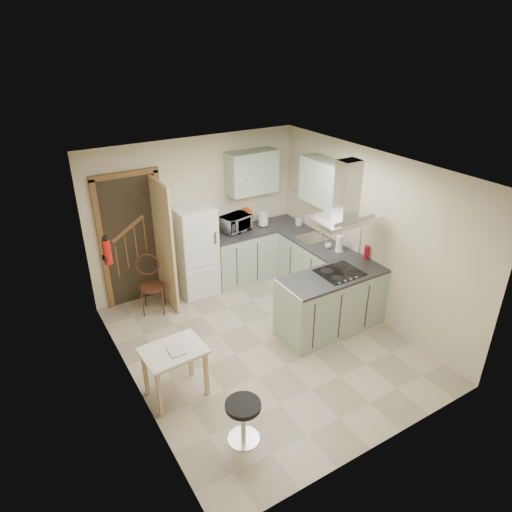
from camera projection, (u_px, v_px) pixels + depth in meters
floor at (264, 344)px, 6.41m from camera, size 4.20×4.20×0.00m
ceiling at (266, 170)px, 5.29m from camera, size 4.20×4.20×0.00m
back_wall at (197, 214)px, 7.45m from camera, size 3.60×0.00×3.60m
left_wall at (127, 304)px, 5.01m from camera, size 0.00×4.20×4.20m
right_wall at (369, 235)px, 6.68m from camera, size 0.00×4.20×4.20m
doorway at (133, 240)px, 7.01m from camera, size 1.10×0.12×2.10m
fridge at (195, 251)px, 7.35m from camera, size 0.60×0.60×1.50m
counter_back at (241, 255)px, 7.89m from camera, size 1.08×0.60×0.90m
counter_right at (304, 259)px, 7.76m from camera, size 0.60×1.95×0.90m
splashback at (248, 209)px, 7.93m from camera, size 1.68×0.02×0.50m
wall_cabinet_back at (252, 172)px, 7.49m from camera, size 0.85×0.35×0.70m
wall_cabinet_right at (326, 183)px, 6.98m from camera, size 0.35×0.90×0.70m
peninsula at (332, 302)px, 6.54m from camera, size 1.55×0.65×0.90m
hob at (340, 272)px, 6.38m from camera, size 0.58×0.50×0.01m
extractor_hood at (345, 218)px, 6.02m from camera, size 0.90×0.55×0.10m
sink at (312, 238)px, 7.42m from camera, size 0.45×0.40×0.01m
fire_extinguisher at (107, 252)px, 5.61m from camera, size 0.10×0.10×0.32m
drop_leaf_table at (176, 372)px, 5.38m from camera, size 0.74×0.57×0.67m
bentwood_chair at (152, 287)px, 6.97m from camera, size 0.50×0.50×0.85m
stool at (243, 421)px, 4.81m from camera, size 0.39×0.39×0.51m
microwave at (236, 223)px, 7.65m from camera, size 0.56×0.44×0.27m
kettle at (263, 219)px, 7.85m from camera, size 0.19×0.19×0.25m
cereal_box at (247, 218)px, 7.83m from camera, size 0.08×0.21×0.31m
soap_bottle at (299, 220)px, 7.88m from camera, size 0.10×0.10×0.18m
paper_towel at (339, 243)px, 6.94m from camera, size 0.11×0.11×0.26m
cup at (328, 246)px, 7.08m from camera, size 0.11×0.11×0.08m
red_bottle at (366, 252)px, 6.74m from camera, size 0.09×0.09×0.21m
book at (168, 349)px, 5.15m from camera, size 0.19×0.26×0.11m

